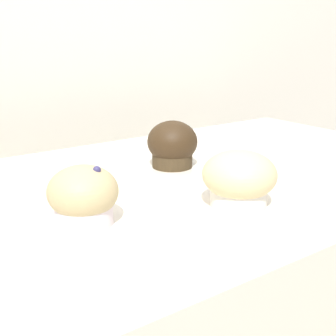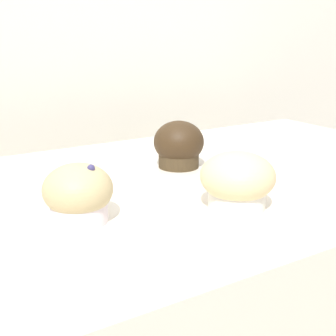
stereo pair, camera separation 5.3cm
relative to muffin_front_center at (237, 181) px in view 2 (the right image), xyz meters
The scene contains 4 objects.
wall_back 0.76m from the muffin_front_center, 83.90° to the left, with size 3.20×0.10×1.80m, color beige.
muffin_front_center is the anchor object (origin of this frame).
muffin_back_left 0.23m from the muffin_front_center, 161.50° to the left, with size 0.10×0.10×0.08m.
muffin_back_right 0.23m from the muffin_front_center, 79.05° to the left, with size 0.10×0.10×0.09m.
Camera 2 is at (-0.51, -0.65, 1.18)m, focal length 50.00 mm.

